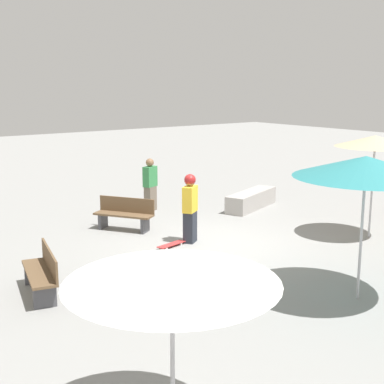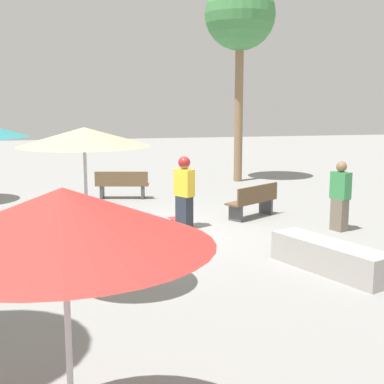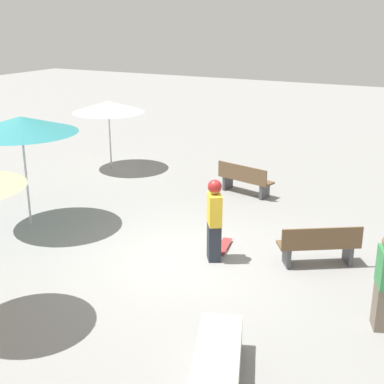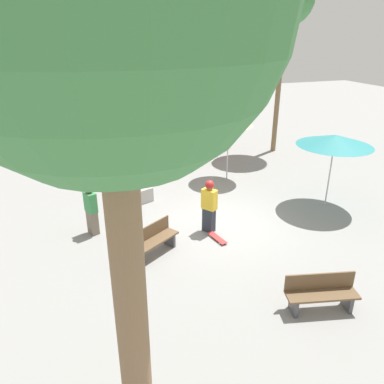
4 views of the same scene
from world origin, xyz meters
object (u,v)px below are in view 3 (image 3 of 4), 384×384
Objects in this scene: skateboard at (224,246)px; shade_umbrella_white at (108,107)px; bench_near at (245,179)px; concrete_ledge at (215,379)px; bench_far at (319,245)px; skater_main at (214,217)px; shade_umbrella_teal at (21,125)px.

shade_umbrella_white is (-4.00, -5.82, 1.94)m from skateboard.
shade_umbrella_white is at bearing -171.94° from bench_near.
bench_near reaches higher than concrete_ledge.
bench_near and bench_far have the same top height.
shade_umbrella_teal is (0.35, -4.62, 1.50)m from skater_main.
concrete_ledge is (3.71, 1.79, -0.65)m from skater_main.
skateboard is 3.71m from bench_near.
shade_umbrella_teal is (-3.37, -6.41, 2.15)m from concrete_ledge.
concrete_ledge is 11.42m from shade_umbrella_white.
bench_near is (-3.56, -0.99, 0.37)m from skateboard.
skater_main is 1.07× the size of bench_far.
bench_far is (-4.42, 0.17, 0.16)m from concrete_ledge.
bench_far is 0.70× the size of shade_umbrella_white.
bench_far is at bearing -98.10° from skateboard.
concrete_ledge is at bearing 62.27° from shade_umbrella_teal.
shade_umbrella_white reaches higher than skateboard.
skateboard is 0.32× the size of shade_umbrella_teal.
shade_umbrella_white reaches higher than bench_near.
skater_main is 4.17m from concrete_ledge.
skateboard is at bearing -29.56° from skater_main.
concrete_ledge is at bearing 172.07° from skater_main.
shade_umbrella_teal reaches higher than bench_near.
shade_umbrella_teal reaches higher than skater_main.
bench_near is 1.05× the size of bench_far.
skateboard is 7.32m from shade_umbrella_white.
bench_near is at bearing 3.96° from skateboard.
skater_main is at bearing 51.92° from shade_umbrella_white.
bench_near is 4.55m from bench_far.
shade_umbrella_teal is at bearing 156.43° from bench_far.
bench_near is 0.64× the size of shade_umbrella_teal.
shade_umbrella_teal reaches higher than shade_umbrella_white.
skateboard is at bearing -61.04° from bench_near.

